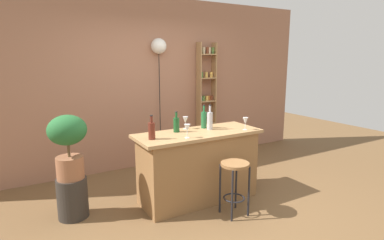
{
  "coord_description": "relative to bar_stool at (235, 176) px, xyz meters",
  "views": [
    {
      "loc": [
        -1.98,
        -2.98,
        1.83
      ],
      "look_at": [
        0.05,
        0.55,
        1.01
      ],
      "focal_mm": 29.23,
      "sensor_mm": 36.0,
      "label": 1
    }
  ],
  "objects": [
    {
      "name": "ground",
      "position": [
        -0.15,
        0.27,
        -0.48
      ],
      "size": [
        12.0,
        12.0,
        0.0
      ],
      "primitive_type": "plane",
      "color": "brown"
    },
    {
      "name": "back_wall",
      "position": [
        -0.15,
        2.22,
        0.92
      ],
      "size": [
        6.4,
        0.1,
        2.8
      ],
      "primitive_type": "cube",
      "color": "#9E6B51",
      "rests_on": "ground"
    },
    {
      "name": "wine_glass_right",
      "position": [
        -0.21,
        0.8,
        0.54
      ],
      "size": [
        0.07,
        0.07,
        0.16
      ],
      "color": "silver",
      "rests_on": "kitchen_counter"
    },
    {
      "name": "kitchen_counter",
      "position": [
        -0.15,
        0.57,
        -0.02
      ],
      "size": [
        1.62,
        0.63,
        0.9
      ],
      "color": "olive",
      "rests_on": "ground"
    },
    {
      "name": "wine_glass_center",
      "position": [
        0.44,
        0.37,
        0.54
      ],
      "size": [
        0.07,
        0.07,
        0.16
      ],
      "color": "silver",
      "rests_on": "kitchen_counter"
    },
    {
      "name": "bar_stool",
      "position": [
        0.0,
        0.0,
        0.0
      ],
      "size": [
        0.33,
        0.33,
        0.64
      ],
      "color": "black",
      "rests_on": "ground"
    },
    {
      "name": "wine_glass_left",
      "position": [
        -0.42,
        0.38,
        0.54
      ],
      "size": [
        0.07,
        0.07,
        0.16
      ],
      "color": "silver",
      "rests_on": "kitchen_counter"
    },
    {
      "name": "bottle_sauce_amber",
      "position": [
        -0.39,
        0.71,
        0.53
      ],
      "size": [
        0.08,
        0.08,
        0.26
      ],
      "color": "#194C23",
      "rests_on": "kitchen_counter"
    },
    {
      "name": "bottle_soda_blue",
      "position": [
        0.05,
        0.62,
        0.55
      ],
      "size": [
        0.07,
        0.07,
        0.33
      ],
      "color": "#B2B2B7",
      "rests_on": "kitchen_counter"
    },
    {
      "name": "spice_shelf",
      "position": [
        0.92,
        2.06,
        0.57
      ],
      "size": [
        0.34,
        0.16,
        2.09
      ],
      "color": "#A87F51",
      "rests_on": "ground"
    },
    {
      "name": "potted_plant",
      "position": [
        -1.66,
        0.88,
        0.43
      ],
      "size": [
        0.42,
        0.38,
        0.74
      ],
      "color": "#935B3D",
      "rests_on": "plant_stool"
    },
    {
      "name": "bottle_spirits_clear",
      "position": [
        0.03,
        0.73,
        0.55
      ],
      "size": [
        0.07,
        0.07,
        0.31
      ],
      "color": "#236638",
      "rests_on": "kitchen_counter"
    },
    {
      "name": "pendant_globe_light",
      "position": [
        0.01,
        2.11,
        1.52
      ],
      "size": [
        0.26,
        0.26,
        2.14
      ],
      "color": "black",
      "rests_on": "ground"
    },
    {
      "name": "plant_stool",
      "position": [
        -1.66,
        0.88,
        -0.24
      ],
      "size": [
        0.34,
        0.34,
        0.47
      ],
      "primitive_type": "cylinder",
      "color": "#2D2823",
      "rests_on": "ground"
    },
    {
      "name": "bottle_wine_red",
      "position": [
        -0.8,
        0.53,
        0.53
      ],
      "size": [
        0.08,
        0.08,
        0.28
      ],
      "color": "#5B2319",
      "rests_on": "kitchen_counter"
    }
  ]
}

